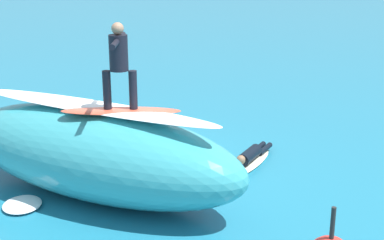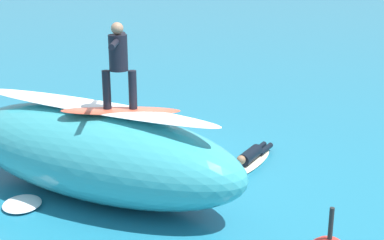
% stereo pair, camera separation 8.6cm
% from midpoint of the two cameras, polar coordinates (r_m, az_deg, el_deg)
% --- Properties ---
extents(ground_plane, '(120.00, 120.00, 0.00)m').
position_cam_midpoint_polar(ground_plane, '(12.80, -5.94, -4.74)').
color(ground_plane, teal).
extents(wave_crest, '(6.87, 2.94, 1.84)m').
position_cam_midpoint_polar(wave_crest, '(11.09, -10.02, -3.35)').
color(wave_crest, teal).
rests_on(wave_crest, ground_plane).
extents(wave_foam_lip, '(5.72, 1.37, 0.08)m').
position_cam_midpoint_polar(wave_foam_lip, '(10.79, -10.28, 1.43)').
color(wave_foam_lip, white).
rests_on(wave_foam_lip, wave_crest).
extents(surfboard_riding, '(2.33, 1.39, 0.09)m').
position_cam_midpoint_polar(surfboard_riding, '(10.38, -7.29, 0.96)').
color(surfboard_riding, '#E0563D').
rests_on(surfboard_riding, wave_crest).
extents(surfer_riding, '(0.69, 1.46, 1.63)m').
position_cam_midpoint_polar(surfer_riding, '(10.15, -7.50, 6.35)').
color(surfer_riding, black).
rests_on(surfer_riding, surfboard_riding).
extents(surfboard_paddling, '(0.74, 2.12, 0.07)m').
position_cam_midpoint_polar(surfboard_paddling, '(12.85, 6.29, -4.48)').
color(surfboard_paddling, '#EAE5C6').
rests_on(surfboard_paddling, ground_plane).
extents(surfer_paddling, '(0.46, 1.74, 0.31)m').
position_cam_midpoint_polar(surfer_paddling, '(12.90, 6.54, -3.58)').
color(surfer_paddling, black).
rests_on(surfer_paddling, surfboard_paddling).
extents(foam_patch_near, '(1.07, 1.11, 0.11)m').
position_cam_midpoint_polar(foam_patch_near, '(11.22, -17.24, -8.43)').
color(foam_patch_near, white).
rests_on(foam_patch_near, ground_plane).
extents(foam_patch_mid, '(0.74, 0.65, 0.09)m').
position_cam_midpoint_polar(foam_patch_mid, '(13.32, -7.86, -3.72)').
color(foam_patch_mid, white).
rests_on(foam_patch_mid, ground_plane).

